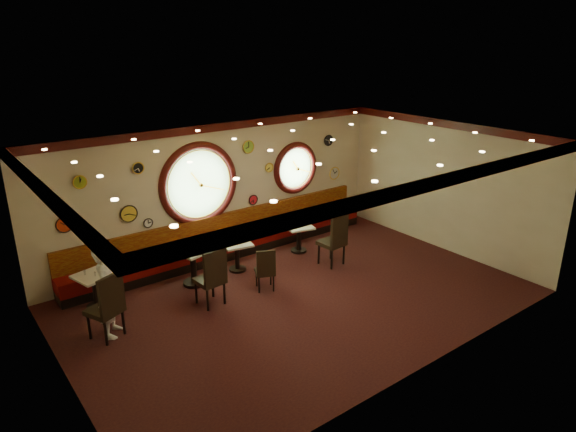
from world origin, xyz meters
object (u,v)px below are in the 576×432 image
at_px(table_a, 95,287).
at_px(waiter, 109,291).
at_px(table_c, 237,253).
at_px(condiment_a_bottle, 98,268).
at_px(condiment_c_pepper, 238,241).
at_px(condiment_d_bottle, 302,221).
at_px(table_b, 193,262).
at_px(condiment_a_salt, 85,272).
at_px(condiment_c_bottle, 239,238).
at_px(condiment_b_salt, 186,248).
at_px(condiment_b_pepper, 191,247).
at_px(condiment_d_pepper, 301,224).
at_px(chair_d, 335,237).
at_px(condiment_b_bottle, 195,243).
at_px(condiment_a_pepper, 95,274).
at_px(condiment_c_salt, 232,241).
at_px(table_d, 299,235).
at_px(condiment_d_salt, 293,224).
at_px(chair_c, 265,267).
at_px(chair_a, 108,302).

height_order(table_a, waiter, waiter).
xyz_separation_m(table_c, condiment_a_bottle, (-2.98, 0.30, 0.36)).
height_order(condiment_c_pepper, condiment_d_bottle, condiment_d_bottle).
distance_m(table_b, condiment_a_bottle, 1.92).
xyz_separation_m(condiment_a_salt, condiment_c_bottle, (3.31, -0.27, -0.01)).
relative_size(condiment_b_salt, condiment_b_pepper, 0.88).
bearing_deg(condiment_b_pepper, condiment_c_pepper, -0.36).
distance_m(condiment_a_salt, condiment_d_pepper, 5.06).
bearing_deg(condiment_c_bottle, condiment_b_salt, -178.03).
xyz_separation_m(chair_d, condiment_b_pepper, (-3.09, 1.08, 0.17)).
bearing_deg(condiment_b_salt, condiment_a_salt, 170.92).
bearing_deg(table_a, condiment_b_bottle, -6.05).
bearing_deg(condiment_b_salt, condiment_a_pepper, 175.46).
height_order(condiment_b_salt, condiment_c_salt, condiment_b_salt).
bearing_deg(waiter, table_d, -45.95).
relative_size(table_d, condiment_c_pepper, 6.56).
bearing_deg(condiment_c_bottle, condiment_d_bottle, -0.60).
bearing_deg(table_c, table_d, 0.05).
height_order(table_c, condiment_c_salt, condiment_c_salt).
bearing_deg(condiment_b_bottle, condiment_a_pepper, 176.21).
relative_size(table_c, condiment_d_bottle, 4.54).
relative_size(condiment_a_pepper, condiment_d_bottle, 0.53).
bearing_deg(condiment_a_pepper, condiment_d_salt, -0.69).
height_order(table_a, table_b, table_b).
bearing_deg(table_c, condiment_a_salt, 174.44).
relative_size(condiment_a_salt, condiment_d_salt, 1.03).
bearing_deg(condiment_a_salt, condiment_c_pepper, -6.74).
height_order(table_d, condiment_c_pepper, condiment_c_pepper).
distance_m(condiment_d_pepper, condiment_c_bottle, 1.74).
distance_m(condiment_c_salt, condiment_b_bottle, 0.94).
distance_m(condiment_a_bottle, condiment_c_bottle, 3.07).
height_order(chair_c, condiment_c_pepper, chair_c).
distance_m(table_b, condiment_a_salt, 2.16).
distance_m(chair_d, condiment_a_salt, 5.38).
bearing_deg(condiment_d_bottle, condiment_d_pepper, -150.41).
bearing_deg(condiment_a_pepper, table_b, -4.74).
distance_m(chair_a, condiment_a_bottle, 1.34).
bearing_deg(table_a, table_d, -2.64).
bearing_deg(waiter, condiment_b_salt, -31.37).
bearing_deg(condiment_b_salt, table_d, 0.09).
height_order(chair_a, condiment_a_pepper, chair_a).
bearing_deg(condiment_a_salt, condiment_b_salt, -9.08).
distance_m(condiment_d_salt, waiter, 4.93).
bearing_deg(condiment_a_bottle, condiment_a_pepper, -125.03).
height_order(condiment_d_salt, condiment_d_pepper, condiment_d_pepper).
bearing_deg(waiter, condiment_a_bottle, 24.97).
bearing_deg(condiment_b_bottle, table_a, 173.95).
xyz_separation_m(table_c, condiment_c_salt, (-0.10, 0.02, 0.31)).
bearing_deg(condiment_a_salt, table_b, -8.98).
bearing_deg(condiment_c_salt, chair_c, -87.38).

